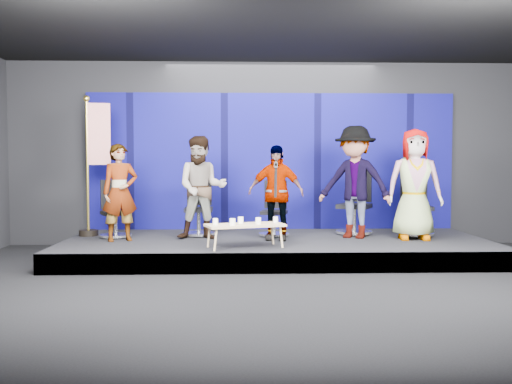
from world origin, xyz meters
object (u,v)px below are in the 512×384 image
panelist_c (276,193)px  panelist_e (415,184)px  mug_b (233,222)px  chair_d (355,213)px  chair_b (199,216)px  panelist_b (202,188)px  coffee_table (245,226)px  panelist_a (120,192)px  mug_e (276,219)px  chair_c (274,218)px  panelist_d (355,182)px  mug_d (258,221)px  chair_e (416,214)px  mug_a (215,221)px  flag_stand (95,162)px  mug_c (241,220)px  chair_a (115,218)px

panelist_c → panelist_e: panelist_e is taller
mug_b → panelist_c: bearing=55.9°
panelist_e → chair_d: bearing=146.3°
chair_b → panelist_b: bearing=-80.5°
coffee_table → panelist_a: bearing=158.2°
mug_b → mug_e: bearing=31.3°
panelist_e → panelist_c: bearing=-173.7°
chair_c → panelist_d: (1.34, -0.29, 0.63)m
chair_c → mug_d: (-0.33, -1.37, 0.09)m
coffee_table → mug_d: bearing=-1.3°
panelist_b → panelist_d: bearing=1.8°
chair_e → mug_a: 3.71m
chair_e → panelist_d: bearing=-160.5°
panelist_c → mug_b: bearing=-112.7°
panelist_b → chair_e: size_ratio=1.52×
panelist_e → flag_stand: 5.47m
mug_a → panelist_b: bearing=104.5°
panelist_a → mug_c: bearing=-44.3°
panelist_b → coffee_table: bearing=-54.5°
mug_b → chair_a: bearing=144.4°
chair_a → panelist_b: size_ratio=0.57×
mug_b → chair_b: bearing=110.1°
panelist_b → coffee_table: (0.71, -0.98, -0.53)m
panelist_b → mug_e: 1.47m
chair_c → mug_d: chair_c is taller
chair_a → panelist_c: size_ratio=0.63×
panelist_b → mug_b: size_ratio=16.78×
panelist_a → mug_a: bearing=-52.5°
mug_a → mug_d: 0.64m
chair_d → mug_d: (-1.79, -1.57, 0.02)m
chair_d → flag_stand: (-4.58, -0.07, 0.91)m
chair_e → chair_d: bearing=173.5°
chair_d → panelist_d: (-0.11, -0.50, 0.56)m
panelist_c → flag_stand: (-3.11, 0.63, 0.51)m
panelist_a → panelist_e: 4.86m
panelist_c → mug_a: (-0.96, -0.91, -0.38)m
panelist_b → mug_d: bearing=-47.6°
mug_a → mug_b: bearing=-27.9°
chair_d → panelist_b: bearing=-140.5°
chair_a → chair_d: (4.20, 0.29, 0.06)m
chair_b → chair_e: (3.80, -0.14, 0.02)m
chair_e → mug_d: (-2.81, -1.34, 0.03)m
panelist_c → mug_e: size_ratio=17.83×
mug_b → mug_d: 0.42m
panelist_a → mug_a: (1.58, -0.85, -0.39)m
chair_e → mug_e: 2.76m
panelist_e → mug_c: size_ratio=18.41×
panelist_c → mug_b: (-0.71, -1.04, -0.37)m
mug_c → mug_d: (0.26, -0.09, -0.00)m
mug_b → panelist_e: bearing=18.9°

